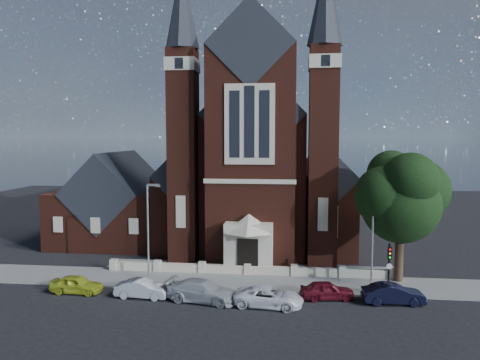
{
  "coord_description": "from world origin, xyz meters",
  "views": [
    {
      "loc": [
        3.81,
        -32.72,
        11.88
      ],
      "look_at": [
        -1.29,
        12.0,
        7.74
      ],
      "focal_mm": 35.0,
      "sensor_mm": 36.0,
      "label": 1
    }
  ],
  "objects_px": {
    "car_silver_b": "(203,291)",
    "car_navy": "(393,294)",
    "street_tree": "(403,199)",
    "street_lamp_left": "(149,226)",
    "car_lime_van": "(76,284)",
    "church": "(261,168)",
    "car_silver_a": "(142,289)",
    "car_white_suv": "(269,297)",
    "car_dark_red": "(327,290)",
    "street_lamp_right": "(374,231)",
    "parish_hall": "(118,207)",
    "traffic_signal": "(389,262)"
  },
  "relations": [
    {
      "from": "church",
      "to": "car_navy",
      "type": "distance_m",
      "value": 25.84
    },
    {
      "from": "church",
      "to": "car_white_suv",
      "type": "bearing_deg",
      "value": -84.7
    },
    {
      "from": "parish_hall",
      "to": "car_navy",
      "type": "bearing_deg",
      "value": -32.49
    },
    {
      "from": "church",
      "to": "street_lamp_right",
      "type": "relative_size",
      "value": 4.31
    },
    {
      "from": "parish_hall",
      "to": "traffic_signal",
      "type": "relative_size",
      "value": 3.05
    },
    {
      "from": "street_lamp_right",
      "to": "car_dark_red",
      "type": "relative_size",
      "value": 2.06
    },
    {
      "from": "car_white_suv",
      "to": "car_navy",
      "type": "height_order",
      "value": "car_navy"
    },
    {
      "from": "parish_hall",
      "to": "car_lime_van",
      "type": "xyz_separation_m",
      "value": [
        3.45,
        -17.57,
        -3.33
      ]
    },
    {
      "from": "car_silver_b",
      "to": "car_dark_red",
      "type": "distance_m",
      "value": 9.12
    },
    {
      "from": "parish_hall",
      "to": "car_navy",
      "type": "xyz_separation_m",
      "value": [
        27.02,
        -17.21,
        -3.29
      ]
    },
    {
      "from": "street_lamp_left",
      "to": "parish_hall",
      "type": "bearing_deg",
      "value": 120.02
    },
    {
      "from": "car_white_suv",
      "to": "car_dark_red",
      "type": "distance_m",
      "value": 4.61
    },
    {
      "from": "street_tree",
      "to": "street_lamp_left",
      "type": "bearing_deg",
      "value": -175.24
    },
    {
      "from": "car_white_suv",
      "to": "car_dark_red",
      "type": "xyz_separation_m",
      "value": [
        4.18,
        1.96,
        -0.01
      ]
    },
    {
      "from": "car_dark_red",
      "to": "car_silver_b",
      "type": "bearing_deg",
      "value": 90.85
    },
    {
      "from": "car_silver_a",
      "to": "car_dark_red",
      "type": "height_order",
      "value": "car_dark_red"
    },
    {
      "from": "church",
      "to": "car_silver_a",
      "type": "height_order",
      "value": "church"
    },
    {
      "from": "car_lime_van",
      "to": "parish_hall",
      "type": "bearing_deg",
      "value": 13.87
    },
    {
      "from": "street_tree",
      "to": "car_silver_a",
      "type": "relative_size",
      "value": 2.65
    },
    {
      "from": "car_silver_a",
      "to": "car_silver_b",
      "type": "xyz_separation_m",
      "value": [
        4.6,
        -0.28,
        0.1
      ]
    },
    {
      "from": "street_lamp_right",
      "to": "car_dark_red",
      "type": "distance_m",
      "value": 6.08
    },
    {
      "from": "street_tree",
      "to": "car_navy",
      "type": "relative_size",
      "value": 2.45
    },
    {
      "from": "car_navy",
      "to": "car_silver_a",
      "type": "bearing_deg",
      "value": 88.46
    },
    {
      "from": "car_silver_b",
      "to": "car_navy",
      "type": "height_order",
      "value": "car_silver_b"
    },
    {
      "from": "car_lime_van",
      "to": "car_silver_b",
      "type": "distance_m",
      "value": 9.96
    },
    {
      "from": "street_tree",
      "to": "car_lime_van",
      "type": "distance_m",
      "value": 26.46
    },
    {
      "from": "traffic_signal",
      "to": "car_dark_red",
      "type": "bearing_deg",
      "value": -165.39
    },
    {
      "from": "church",
      "to": "car_white_suv",
      "type": "distance_m",
      "value": 24.94
    },
    {
      "from": "car_lime_van",
      "to": "car_silver_a",
      "type": "relative_size",
      "value": 0.99
    },
    {
      "from": "traffic_signal",
      "to": "car_lime_van",
      "type": "relative_size",
      "value": 1.0
    },
    {
      "from": "street_tree",
      "to": "car_lime_van",
      "type": "xyz_separation_m",
      "value": [
        -25.15,
        -5.28,
        -6.28
      ]
    },
    {
      "from": "car_lime_van",
      "to": "car_silver_b",
      "type": "height_order",
      "value": "car_silver_b"
    },
    {
      "from": "street_lamp_right",
      "to": "car_dark_red",
      "type": "xyz_separation_m",
      "value": [
        -3.72,
        -2.78,
        -3.93
      ]
    },
    {
      "from": "church",
      "to": "traffic_signal",
      "type": "distance_m",
      "value": 23.94
    },
    {
      "from": "church",
      "to": "parish_hall",
      "type": "relative_size",
      "value": 2.86
    },
    {
      "from": "parish_hall",
      "to": "street_tree",
      "type": "bearing_deg",
      "value": -23.26
    },
    {
      "from": "car_lime_van",
      "to": "car_dark_red",
      "type": "height_order",
      "value": "car_lime_van"
    },
    {
      "from": "car_silver_a",
      "to": "car_navy",
      "type": "distance_m",
      "value": 18.26
    },
    {
      "from": "parish_hall",
      "to": "car_white_suv",
      "type": "distance_m",
      "value": 26.33
    },
    {
      "from": "church",
      "to": "parish_hall",
      "type": "xyz_separation_m",
      "value": [
        -16.0,
        -4.94,
        -4.17
      ]
    },
    {
      "from": "car_white_suv",
      "to": "church",
      "type": "bearing_deg",
      "value": 11.3
    },
    {
      "from": "street_tree",
      "to": "traffic_signal",
      "type": "xyz_separation_m",
      "value": [
        -1.6,
        -3.28,
        -4.38
      ]
    },
    {
      "from": "car_dark_red",
      "to": "car_navy",
      "type": "xyz_separation_m",
      "value": [
        4.65,
        -0.43,
        0.05
      ]
    },
    {
      "from": "street_tree",
      "to": "car_navy",
      "type": "height_order",
      "value": "street_tree"
    },
    {
      "from": "street_lamp_left",
      "to": "car_silver_b",
      "type": "bearing_deg",
      "value": -38.97
    },
    {
      "from": "car_silver_b",
      "to": "car_navy",
      "type": "bearing_deg",
      "value": -74.92
    },
    {
      "from": "church",
      "to": "traffic_signal",
      "type": "bearing_deg",
      "value": -61.8
    },
    {
      "from": "street_lamp_left",
      "to": "car_lime_van",
      "type": "xyz_separation_m",
      "value": [
        -4.64,
        -3.57,
        -3.92
      ]
    },
    {
      "from": "church",
      "to": "car_lime_van",
      "type": "relative_size",
      "value": 8.76
    },
    {
      "from": "street_lamp_right",
      "to": "car_lime_van",
      "type": "height_order",
      "value": "street_lamp_right"
    }
  ]
}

